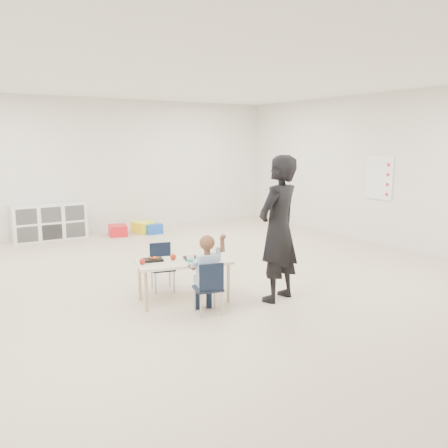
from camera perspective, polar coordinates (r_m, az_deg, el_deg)
room at (r=6.24m, az=-1.38°, el=5.12°), size 9.00×9.02×2.80m
table at (r=5.80m, az=-4.88°, el=-6.79°), size 1.21×0.79×0.51m
chair_near at (r=5.36m, az=-1.95°, el=-7.63°), size 0.35×0.34×0.61m
chair_far at (r=6.22m, az=-7.40°, el=-5.23°), size 0.35×0.34×0.61m
child at (r=5.31m, az=-1.96°, el=-5.82°), size 0.49×0.49×0.96m
lunch_tray_near at (r=5.78m, az=-3.69°, el=-4.08°), size 0.25×0.20×0.03m
lunch_tray_far at (r=5.74m, az=-8.49°, el=-4.28°), size 0.25×0.20×0.03m
milk_carton at (r=5.63m, az=-4.06°, el=-4.11°), size 0.08×0.08×0.10m
bread_roll at (r=5.70m, az=-2.23°, el=-4.08°), size 0.09×0.09×0.07m
apple_near at (r=5.76m, az=-6.13°, el=-3.97°), size 0.07×0.07×0.07m
apple_far at (r=5.60m, az=-9.80°, el=-4.46°), size 0.07×0.07×0.07m
cubby_shelf at (r=9.95m, az=-20.26°, el=0.22°), size 1.40×0.40×0.70m
rules_poster at (r=9.33m, az=18.19°, el=5.31°), size 0.02×0.60×0.80m
adult at (r=5.73m, az=6.56°, el=-0.59°), size 0.75×0.61×1.77m
bin_red at (r=10.00m, az=-12.64°, el=-0.75°), size 0.45×0.52×0.22m
bin_yellow at (r=10.23m, az=-9.60°, el=-0.38°), size 0.46×0.54×0.23m
bin_blue at (r=10.14m, az=-8.69°, el=-0.50°), size 0.34×0.44×0.21m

